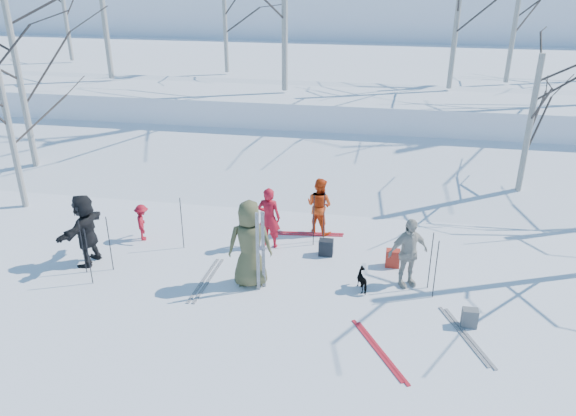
% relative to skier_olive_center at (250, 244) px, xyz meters
% --- Properties ---
extents(ground, '(120.00, 120.00, 0.00)m').
position_rel_skier_olive_center_xyz_m(ground, '(0.60, -0.22, -0.98)').
color(ground, white).
rests_on(ground, ground).
extents(snow_ramp, '(70.00, 9.49, 4.12)m').
position_rel_skier_olive_center_xyz_m(snow_ramp, '(0.60, 6.78, -0.83)').
color(snow_ramp, white).
rests_on(snow_ramp, ground).
extents(snow_plateau, '(70.00, 18.00, 2.20)m').
position_rel_skier_olive_center_xyz_m(snow_plateau, '(0.60, 16.78, 0.02)').
color(snow_plateau, white).
rests_on(snow_plateau, ground).
extents(far_hill, '(90.00, 30.00, 6.00)m').
position_rel_skier_olive_center_xyz_m(far_hill, '(0.60, 37.78, 1.02)').
color(far_hill, white).
rests_on(far_hill, ground).
extents(skier_olive_center, '(1.07, 0.81, 1.95)m').
position_rel_skier_olive_center_xyz_m(skier_olive_center, '(0.00, 0.00, 0.00)').
color(skier_olive_center, '#4E4E2F').
rests_on(skier_olive_center, ground).
extents(skier_red_north, '(0.58, 0.39, 1.55)m').
position_rel_skier_olive_center_xyz_m(skier_red_north, '(0.05, 1.77, -0.20)').
color(skier_red_north, '#AE1021').
rests_on(skier_red_north, ground).
extents(skier_redor_behind, '(0.90, 0.83, 1.49)m').
position_rel_skier_olive_center_xyz_m(skier_redor_behind, '(1.16, 2.78, -0.23)').
color(skier_redor_behind, '#DB4010').
rests_on(skier_redor_behind, ground).
extents(skier_red_seated, '(0.56, 0.70, 0.95)m').
position_rel_skier_olive_center_xyz_m(skier_red_seated, '(-3.17, 1.58, -0.50)').
color(skier_red_seated, '#AE1021').
rests_on(skier_red_seated, ground).
extents(skier_cream_east, '(1.00, 0.78, 1.58)m').
position_rel_skier_olive_center_xyz_m(skier_cream_east, '(3.34, 0.53, -0.19)').
color(skier_cream_east, beige).
rests_on(skier_cream_east, ground).
extents(skier_grey_west, '(0.64, 1.63, 1.72)m').
position_rel_skier_olive_center_xyz_m(skier_grey_west, '(-3.94, 0.25, -0.12)').
color(skier_grey_west, black).
rests_on(skier_grey_west, ground).
extents(dog, '(0.46, 0.60, 0.46)m').
position_rel_skier_olive_center_xyz_m(dog, '(2.45, 0.17, -0.75)').
color(dog, black).
rests_on(dog, ground).
extents(upright_ski_left, '(0.10, 0.17, 1.90)m').
position_rel_skier_olive_center_xyz_m(upright_ski_left, '(0.24, -0.29, -0.03)').
color(upright_ski_left, silver).
rests_on(upright_ski_left, ground).
extents(upright_ski_right, '(0.11, 0.23, 1.89)m').
position_rel_skier_olive_center_xyz_m(upright_ski_right, '(0.33, -0.19, -0.03)').
color(upright_ski_right, silver).
rests_on(upright_ski_right, ground).
extents(ski_pair_a, '(1.84, 2.07, 0.02)m').
position_rel_skier_olive_center_xyz_m(ski_pair_a, '(2.84, -1.86, -0.97)').
color(ski_pair_a, red).
rests_on(ski_pair_a, ground).
extents(ski_pair_b, '(0.58, 1.94, 0.02)m').
position_rel_skier_olive_center_xyz_m(ski_pair_b, '(0.87, 2.58, -0.97)').
color(ski_pair_b, red).
rests_on(ski_pair_b, ground).
extents(ski_pair_c, '(0.38, 1.92, 0.02)m').
position_rel_skier_olive_center_xyz_m(ski_pair_c, '(-1.01, -0.06, -0.97)').
color(ski_pair_c, silver).
rests_on(ski_pair_c, ground).
extents(ski_pair_d, '(1.54, 2.04, 0.02)m').
position_rel_skier_olive_center_xyz_m(ski_pair_d, '(4.45, -1.15, -0.97)').
color(ski_pair_d, silver).
rests_on(ski_pair_d, ground).
extents(ski_pole_a, '(0.02, 0.02, 1.34)m').
position_rel_skier_olive_center_xyz_m(ski_pole_a, '(-3.44, -0.61, -0.31)').
color(ski_pole_a, black).
rests_on(ski_pole_a, ground).
extents(ski_pole_b, '(0.02, 0.02, 1.34)m').
position_rel_skier_olive_center_xyz_m(ski_pole_b, '(1.11, 2.02, -0.31)').
color(ski_pole_b, black).
rests_on(ski_pole_b, ground).
extents(ski_pole_c, '(0.02, 0.02, 1.34)m').
position_rel_skier_olive_center_xyz_m(ski_pole_c, '(1.34, 2.29, -0.31)').
color(ski_pole_c, black).
rests_on(ski_pole_c, ground).
extents(ski_pole_d, '(0.02, 0.02, 1.34)m').
position_rel_skier_olive_center_xyz_m(ski_pole_d, '(3.82, 0.48, -0.31)').
color(ski_pole_d, black).
rests_on(ski_pole_d, ground).
extents(ski_pole_e, '(0.02, 0.02, 1.34)m').
position_rel_skier_olive_center_xyz_m(ski_pole_e, '(-2.02, 1.32, -0.31)').
color(ski_pole_e, black).
rests_on(ski_pole_e, ground).
extents(ski_pole_f, '(0.02, 0.02, 1.34)m').
position_rel_skier_olive_center_xyz_m(ski_pole_f, '(-3.81, -0.19, -0.31)').
color(ski_pole_f, black).
rests_on(ski_pole_f, ground).
extents(ski_pole_g, '(0.02, 0.02, 1.34)m').
position_rel_skier_olive_center_xyz_m(ski_pole_g, '(-3.26, 0.03, -0.31)').
color(ski_pole_g, black).
rests_on(ski_pole_g, ground).
extents(ski_pole_h, '(0.02, 0.02, 1.34)m').
position_rel_skier_olive_center_xyz_m(ski_pole_h, '(3.91, 0.12, -0.31)').
color(ski_pole_h, black).
rests_on(ski_pole_h, ground).
extents(backpack_red, '(0.32, 0.22, 0.42)m').
position_rel_skier_olive_center_xyz_m(backpack_red, '(3.06, 1.29, -0.77)').
color(backpack_red, '#B3281B').
rests_on(backpack_red, ground).
extents(backpack_grey, '(0.30, 0.20, 0.38)m').
position_rel_skier_olive_center_xyz_m(backpack_grey, '(4.54, -0.80, -0.79)').
color(backpack_grey, '#56595D').
rests_on(backpack_grey, ground).
extents(backpack_dark, '(0.34, 0.24, 0.40)m').
position_rel_skier_olive_center_xyz_m(backpack_dark, '(1.48, 1.56, -0.78)').
color(backpack_dark, black).
rests_on(backpack_dark, ground).
extents(birch_plateau_a, '(4.49, 4.49, 5.55)m').
position_rel_skier_olive_center_xyz_m(birch_plateau_a, '(4.88, 10.78, 4.00)').
color(birch_plateau_a, silver).
rests_on(birch_plateau_a, snow_plateau).
extents(birch_plateau_b, '(3.71, 3.71, 4.44)m').
position_rel_skier_olive_center_xyz_m(birch_plateau_b, '(-3.91, 12.41, 3.44)').
color(birch_plateau_b, silver).
rests_on(birch_plateau_b, snow_plateau).
extents(birch_plateau_f, '(4.08, 4.08, 4.97)m').
position_rel_skier_olive_center_xyz_m(birch_plateau_f, '(7.10, 12.25, 3.71)').
color(birch_plateau_f, silver).
rests_on(birch_plateau_f, snow_plateau).
extents(birch_plateau_g, '(4.27, 4.27, 5.24)m').
position_rel_skier_olive_center_xyz_m(birch_plateau_g, '(-11.71, 13.93, 3.84)').
color(birch_plateau_g, silver).
rests_on(birch_plateau_g, snow_plateau).
extents(birch_edge_a, '(4.29, 4.29, 5.26)m').
position_rel_skier_olive_center_xyz_m(birch_edge_a, '(-7.37, 2.94, 1.65)').
color(birch_edge_a, silver).
rests_on(birch_edge_a, ground).
extents(birch_edge_d, '(5.28, 5.28, 6.69)m').
position_rel_skier_olive_center_xyz_m(birch_edge_d, '(-8.38, 5.20, 2.37)').
color(birch_edge_d, silver).
rests_on(birch_edge_d, ground).
extents(birch_edge_e, '(3.61, 3.61, 4.30)m').
position_rel_skier_olive_center_xyz_m(birch_edge_e, '(6.56, 5.46, 1.17)').
color(birch_edge_e, silver).
rests_on(birch_edge_e, ground).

